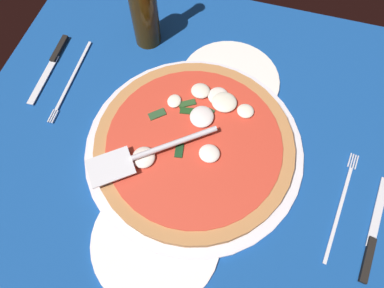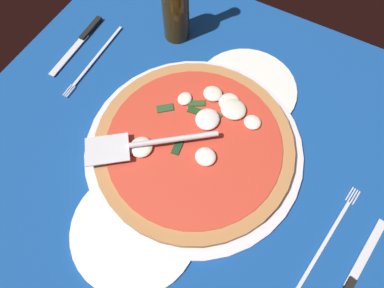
% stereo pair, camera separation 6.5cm
% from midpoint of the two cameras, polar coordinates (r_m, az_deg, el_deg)
% --- Properties ---
extents(ground_plane, '(0.90, 0.90, 0.01)m').
position_cam_midpoint_polar(ground_plane, '(0.66, -3.16, -3.64)').
color(ground_plane, navy).
extents(checker_pattern, '(0.90, 0.90, 0.00)m').
position_cam_midpoint_polar(checker_pattern, '(0.66, -3.18, -3.49)').
color(checker_pattern, silver).
rests_on(checker_pattern, ground_plane).
extents(pizza_pan, '(0.41, 0.41, 0.01)m').
position_cam_midpoint_polar(pizza_pan, '(0.66, -2.78, -0.90)').
color(pizza_pan, silver).
rests_on(pizza_pan, ground_plane).
extents(dinner_plate_left, '(0.22, 0.22, 0.01)m').
position_cam_midpoint_polar(dinner_plate_left, '(0.62, -9.03, -15.60)').
color(dinner_plate_left, white).
rests_on(dinner_plate_left, ground_plane).
extents(dinner_plate_right, '(0.21, 0.21, 0.01)m').
position_cam_midpoint_polar(dinner_plate_right, '(0.75, 3.70, 10.13)').
color(dinner_plate_right, white).
rests_on(dinner_plate_right, ground_plane).
extents(pizza, '(0.37, 0.37, 0.03)m').
position_cam_midpoint_polar(pizza, '(0.65, -2.76, -0.05)').
color(pizza, '#B87B46').
rests_on(pizza, pizza_pan).
extents(pizza_server, '(0.17, 0.21, 0.01)m').
position_cam_midpoint_polar(pizza_server, '(0.62, -10.43, -1.84)').
color(pizza_server, silver).
rests_on(pizza_server, pizza).
extents(place_setting_near, '(0.23, 0.16, 0.01)m').
position_cam_midpoint_polar(place_setting_near, '(0.67, 22.78, -12.01)').
color(place_setting_near, white).
rests_on(place_setting_near, ground_plane).
extents(place_setting_far, '(0.21, 0.13, 0.01)m').
position_cam_midpoint_polar(place_setting_far, '(0.82, -22.75, 10.62)').
color(place_setting_far, white).
rests_on(place_setting_far, ground_plane).
extents(beer_bottle, '(0.06, 0.06, 0.26)m').
position_cam_midpoint_polar(beer_bottle, '(0.76, -10.57, 21.16)').
color(beer_bottle, '#332407').
rests_on(beer_bottle, ground_plane).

